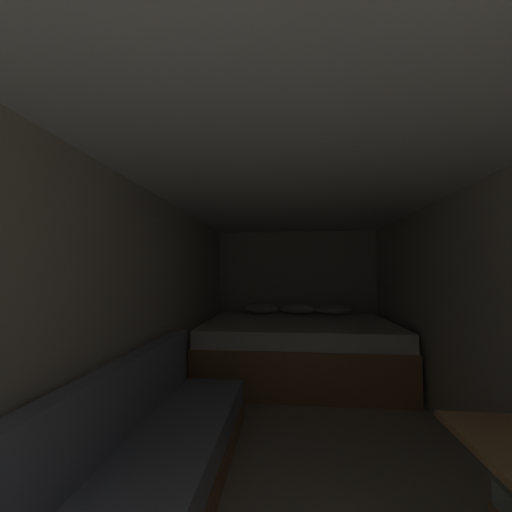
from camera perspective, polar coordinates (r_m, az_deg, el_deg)
The scene contains 7 objects.
ground_plane at distance 2.78m, azimuth 8.76°, elevation -30.95°, with size 7.20×7.20×0.00m, color #B2A893.
wall_back at distance 5.09m, azimuth 7.11°, elevation -6.68°, with size 2.52×0.05×1.95m, color beige.
wall_left at distance 2.72m, azimuth -18.86°, elevation -9.81°, with size 0.05×5.20×1.95m, color beige.
wall_right at distance 2.82m, azimuth 34.85°, elevation -9.17°, with size 0.05×5.20×1.95m, color beige.
ceiling_slab at distance 2.55m, azimuth 8.40°, elevation 12.32°, with size 2.52×5.20×0.05m, color white.
bed at distance 4.26m, azimuth 7.47°, elevation -15.77°, with size 2.30×1.73×0.85m.
sofa_left at distance 2.15m, azimuth -19.97°, elevation -32.67°, with size 0.67×2.62×0.77m.
Camera 1 is at (-0.12, -0.45, 1.31)m, focal length 22.72 mm.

